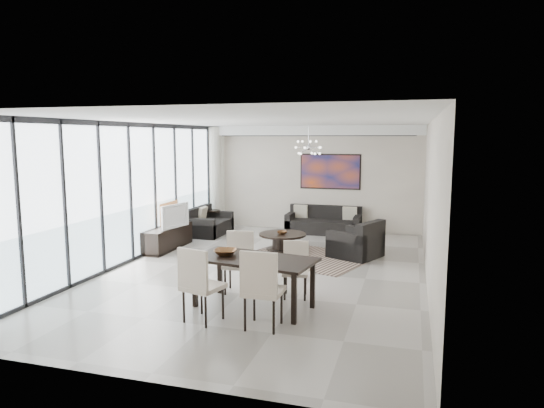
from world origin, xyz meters
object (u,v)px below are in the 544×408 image
at_px(tv_console, 167,238).
at_px(dining_table, 253,263).
at_px(sofa_main, 324,224).
at_px(television, 172,216).
at_px(coffee_table, 283,241).

bearing_deg(tv_console, dining_table, -44.91).
xyz_separation_m(sofa_main, tv_console, (-3.17, -2.90, 0.02)).
distance_m(tv_console, television, 0.56).
relative_size(tv_console, dining_table, 0.85).
xyz_separation_m(tv_console, dining_table, (3.17, -3.16, 0.43)).
xyz_separation_m(tv_console, television, (0.16, -0.05, 0.54)).
relative_size(tv_console, television, 1.77).
relative_size(coffee_table, tv_console, 0.65).
xyz_separation_m(sofa_main, dining_table, (-0.00, -6.06, 0.44)).
bearing_deg(tv_console, sofa_main, 42.40).
height_order(tv_console, dining_table, dining_table).
xyz_separation_m(sofa_main, television, (-3.01, -2.95, 0.55)).
bearing_deg(sofa_main, tv_console, -137.60).
relative_size(sofa_main, television, 2.09).
height_order(television, dining_table, television).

